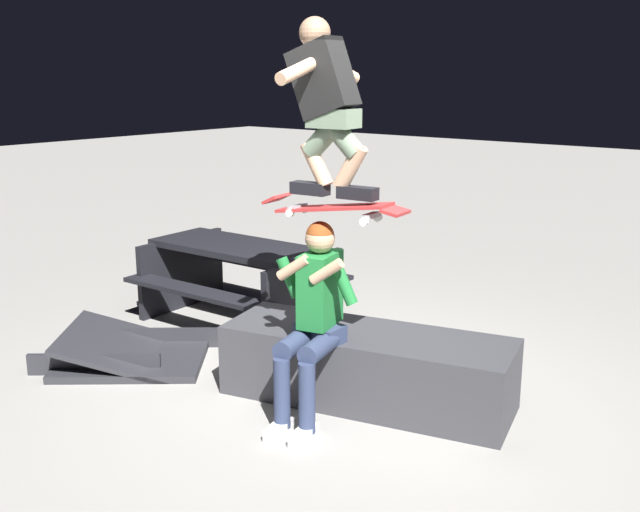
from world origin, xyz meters
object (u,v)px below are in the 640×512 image
object	(u,v)px
skater_airborne	(326,100)
picnic_table_back	(239,270)
ledge_box_main	(367,367)
person_sitting_on_ledge	(313,312)
skateboard	(333,208)
kicker_ramp	(134,353)

from	to	relation	value
skater_airborne	picnic_table_back	world-z (taller)	skater_airborne
ledge_box_main	person_sitting_on_ledge	world-z (taller)	person_sitting_on_ledge
ledge_box_main	skateboard	distance (m)	1.24
person_sitting_on_ledge	kicker_ramp	xyz separation A→B (m)	(1.81, 0.12, -0.70)
ledge_box_main	kicker_ramp	bearing A→B (deg)	16.07
skateboard	kicker_ramp	size ratio (longest dim) A/B	0.68
skateboard	picnic_table_back	world-z (taller)	skateboard
ledge_box_main	skater_airborne	bearing A→B (deg)	70.38
skateboard	skater_airborne	distance (m)	0.69
picnic_table_back	ledge_box_main	bearing A→B (deg)	160.42
picnic_table_back	skateboard	bearing A→B (deg)	151.68
ledge_box_main	skater_airborne	world-z (taller)	skater_airborne
kicker_ramp	person_sitting_on_ledge	bearing A→B (deg)	-176.36
skateboard	kicker_ramp	world-z (taller)	skateboard
person_sitting_on_ledge	skateboard	world-z (taller)	skateboard
ledge_box_main	person_sitting_on_ledge	xyz separation A→B (m)	(0.13, 0.44, 0.50)
person_sitting_on_ledge	kicker_ramp	world-z (taller)	person_sitting_on_ledge
skater_airborne	picnic_table_back	bearing A→B (deg)	-29.19
skateboard	picnic_table_back	bearing A→B (deg)	-28.32
skateboard	picnic_table_back	size ratio (longest dim) A/B	0.59
picnic_table_back	person_sitting_on_ledge	bearing A→B (deg)	147.97
skateboard	kicker_ramp	xyz separation A→B (m)	(1.88, 0.23, -1.39)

